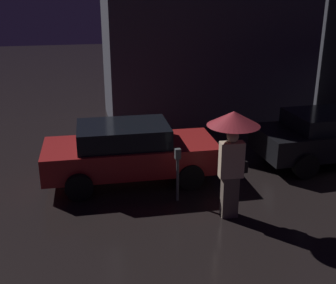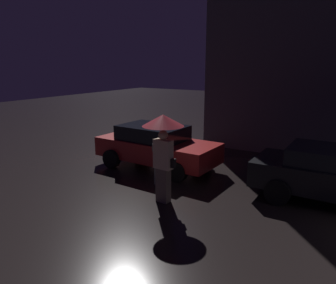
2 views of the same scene
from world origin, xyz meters
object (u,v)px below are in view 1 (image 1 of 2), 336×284
at_px(pedestrian_with_umbrella, 233,138).
at_px(parking_meter, 178,169).
at_px(parked_car_red, 129,151).
at_px(parked_car_black, 333,135).

height_order(pedestrian_with_umbrella, parking_meter, pedestrian_with_umbrella).
distance_m(parked_car_red, parked_car_black, 5.41).
xyz_separation_m(parked_car_red, pedestrian_with_umbrella, (1.71, -2.21, 0.94)).
distance_m(parked_car_red, pedestrian_with_umbrella, 2.95).
height_order(parked_car_red, parked_car_black, parked_car_red).
bearing_deg(pedestrian_with_umbrella, parked_car_red, -48.03).
xyz_separation_m(parked_car_red, parking_meter, (0.86, -1.33, 0.02)).
relative_size(pedestrian_with_umbrella, parking_meter, 1.84).
height_order(parked_car_black, pedestrian_with_umbrella, pedestrian_with_umbrella).
relative_size(parked_car_red, pedestrian_with_umbrella, 1.86).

